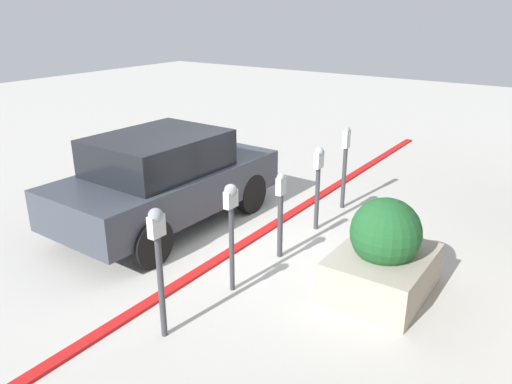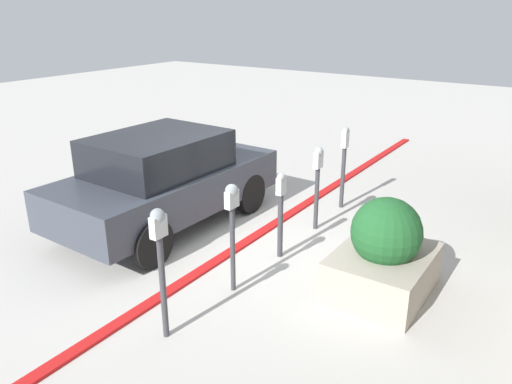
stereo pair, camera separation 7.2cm
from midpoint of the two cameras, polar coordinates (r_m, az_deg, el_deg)
The scene contains 9 objects.
ground_plane at distance 7.80m, azimuth -0.71°, elevation -6.21°, with size 40.00×40.00×0.00m, color beige.
curb_strip at distance 7.84m, azimuth -1.19°, elevation -5.93°, with size 15.64×0.16×0.04m.
parking_meter_nearest at distance 5.42m, azimuth -10.74°, elevation -6.51°, with size 0.19×0.16×1.56m.
parking_meter_second at distance 6.22m, azimuth -2.54°, elevation -2.64°, with size 0.20×0.17×1.47m.
parking_meter_middle at distance 7.18m, azimuth 3.10°, elevation -1.63°, with size 0.15×0.12×1.31m.
parking_meter_fourth at distance 8.10m, azimuth 7.38°, elevation 2.12°, with size 0.19×0.16×1.42m.
parking_meter_farthest at distance 9.09m, azimuth 10.38°, elevation 3.81°, with size 0.14×0.12×1.52m.
planter_box at distance 6.60m, azimuth 14.65°, elevation -7.06°, with size 1.45×1.13×1.30m.
parked_car_front at distance 8.38m, azimuth -10.09°, elevation 1.54°, with size 3.98×1.89×1.59m.
Camera 1 is at (-5.66, -4.07, 3.51)m, focal length 35.00 mm.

